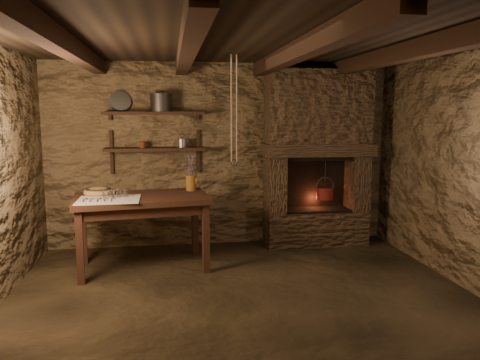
{
  "coord_description": "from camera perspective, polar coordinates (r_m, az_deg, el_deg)",
  "views": [
    {
      "loc": [
        -0.67,
        -4.15,
        1.77
      ],
      "look_at": [
        0.09,
        0.9,
        1.02
      ],
      "focal_mm": 35.0,
      "sensor_mm": 36.0,
      "label": 1
    }
  ],
  "objects": [
    {
      "name": "floor",
      "position": [
        4.56,
        0.53,
        -14.5
      ],
      "size": [
        4.5,
        4.5,
        0.0
      ],
      "primitive_type": "plane",
      "color": "black",
      "rests_on": "ground"
    },
    {
      "name": "back_wall",
      "position": [
        6.21,
        -2.38,
        3.07
      ],
      "size": [
        4.5,
        0.04,
        2.4
      ],
      "primitive_type": "cube",
      "color": "#4B3823",
      "rests_on": "floor"
    },
    {
      "name": "front_wall",
      "position": [
        2.32,
        8.44,
        -5.99
      ],
      "size": [
        4.5,
        0.04,
        2.4
      ],
      "primitive_type": "cube",
      "color": "#4B3823",
      "rests_on": "floor"
    },
    {
      "name": "right_wall",
      "position": [
        5.1,
        26.35,
        1.06
      ],
      "size": [
        0.04,
        4.0,
        2.4
      ],
      "primitive_type": "cube",
      "color": "#4B3823",
      "rests_on": "floor"
    },
    {
      "name": "ceiling",
      "position": [
        4.25,
        0.57,
        16.86
      ],
      "size": [
        4.5,
        4.0,
        0.04
      ],
      "primitive_type": "cube",
      "color": "black",
      "rests_on": "back_wall"
    },
    {
      "name": "beam_far_left",
      "position": [
        4.27,
        -20.5,
        15.1
      ],
      "size": [
        0.14,
        3.95,
        0.16
      ],
      "primitive_type": "cube",
      "color": "black",
      "rests_on": "ceiling"
    },
    {
      "name": "beam_mid_left",
      "position": [
        4.19,
        -6.46,
        15.7
      ],
      "size": [
        0.14,
        3.95,
        0.16
      ],
      "primitive_type": "cube",
      "color": "black",
      "rests_on": "ceiling"
    },
    {
      "name": "beam_mid_right",
      "position": [
        4.34,
        7.34,
        15.41
      ],
      "size": [
        0.14,
        3.95,
        0.16
      ],
      "primitive_type": "cube",
      "color": "black",
      "rests_on": "ceiling"
    },
    {
      "name": "beam_far_right",
      "position": [
        4.71,
        19.51,
        14.46
      ],
      "size": [
        0.14,
        3.95,
        0.16
      ],
      "primitive_type": "cube",
      "color": "black",
      "rests_on": "ceiling"
    },
    {
      "name": "shelf_lower",
      "position": [
        6.01,
        -10.32,
        3.73
      ],
      "size": [
        1.25,
        0.3,
        0.04
      ],
      "primitive_type": "cube",
      "color": "black",
      "rests_on": "back_wall"
    },
    {
      "name": "shelf_upper",
      "position": [
        5.99,
        -10.43,
        8.02
      ],
      "size": [
        1.25,
        0.3,
        0.04
      ],
      "primitive_type": "cube",
      "color": "black",
      "rests_on": "back_wall"
    },
    {
      "name": "hearth",
      "position": [
        6.24,
        9.35,
        3.24
      ],
      "size": [
        1.43,
        0.51,
        2.3
      ],
      "color": "#39291C",
      "rests_on": "floor"
    },
    {
      "name": "work_table",
      "position": [
        5.42,
        -11.78,
        -5.92
      ],
      "size": [
        1.55,
        1.01,
        0.84
      ],
      "rotation": [
        0.0,
        0.0,
        0.12
      ],
      "color": "#331B12",
      "rests_on": "floor"
    },
    {
      "name": "linen_cloth",
      "position": [
        5.18,
        -15.7,
        -2.31
      ],
      "size": [
        0.65,
        0.53,
        0.01
      ],
      "primitive_type": "cube",
      "rotation": [
        0.0,
        0.0,
        0.01
      ],
      "color": "silver",
      "rests_on": "work_table"
    },
    {
      "name": "pewter_cutlery_row",
      "position": [
        5.16,
        -15.74,
        -2.25
      ],
      "size": [
        0.55,
        0.22,
        0.01
      ],
      "primitive_type": null,
      "rotation": [
        0.0,
        0.0,
        0.01
      ],
      "color": "gray",
      "rests_on": "linen_cloth"
    },
    {
      "name": "drinking_glasses",
      "position": [
        5.29,
        -15.33,
        -1.58
      ],
      "size": [
        0.21,
        0.06,
        0.08
      ],
      "primitive_type": null,
      "color": "silver",
      "rests_on": "linen_cloth"
    },
    {
      "name": "stoneware_jug",
      "position": [
        5.59,
        -6.01,
        0.55
      ],
      "size": [
        0.14,
        0.14,
        0.42
      ],
      "rotation": [
        0.0,
        0.0,
        -0.2
      ],
      "color": "brown",
      "rests_on": "work_table"
    },
    {
      "name": "wooden_bowl",
      "position": [
        5.5,
        -16.91,
        -1.4
      ],
      "size": [
        0.39,
        0.39,
        0.11
      ],
      "primitive_type": "ellipsoid",
      "rotation": [
        0.0,
        0.0,
        -0.25
      ],
      "color": "olive",
      "rests_on": "work_table"
    },
    {
      "name": "iron_stockpot",
      "position": [
        5.99,
        -9.57,
        9.2
      ],
      "size": [
        0.33,
        0.33,
        0.2
      ],
      "primitive_type": "cylinder",
      "rotation": [
        0.0,
        0.0,
        0.23
      ],
      "color": "#302D2A",
      "rests_on": "shelf_upper"
    },
    {
      "name": "tin_pan",
      "position": [
        6.12,
        -14.39,
        9.31
      ],
      "size": [
        0.28,
        0.18,
        0.26
      ],
      "primitive_type": "cylinder",
      "rotation": [
        1.26,
        0.0,
        0.27
      ],
      "color": "#9B9B96",
      "rests_on": "shelf_upper"
    },
    {
      "name": "small_kettle",
      "position": [
        6.0,
        -7.07,
        4.5
      ],
      "size": [
        0.18,
        0.15,
        0.17
      ],
      "primitive_type": null,
      "rotation": [
        0.0,
        0.0,
        0.2
      ],
      "color": "#9B9B96",
      "rests_on": "shelf_lower"
    },
    {
      "name": "rusty_tin",
      "position": [
        6.01,
        -11.83,
        4.26
      ],
      "size": [
        0.1,
        0.1,
        0.08
      ],
      "primitive_type": "cylinder",
      "rotation": [
        0.0,
        0.0,
        -0.39
      ],
      "color": "#5C2212",
      "rests_on": "shelf_lower"
    },
    {
      "name": "red_pot",
      "position": [
        6.3,
        10.29,
        -1.49
      ],
      "size": [
        0.27,
        0.27,
        0.54
      ],
      "rotation": [
        0.0,
        0.0,
        -0.26
      ],
      "color": "maroon",
      "rests_on": "hearth"
    },
    {
      "name": "hanging_ropes",
      "position": [
        5.25,
        -0.73,
        8.67
      ],
      "size": [
        0.08,
        0.08,
        1.2
      ],
      "primitive_type": null,
      "color": "tan",
      "rests_on": "ceiling"
    }
  ]
}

